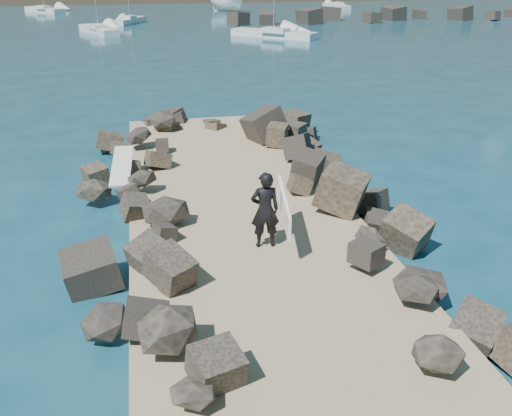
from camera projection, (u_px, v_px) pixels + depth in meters
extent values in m
plane|color=#0F384C|center=(248.00, 246.00, 14.88)|extent=(800.00, 800.00, 0.00)
cube|color=#8C7759|center=(265.00, 273.00, 12.96)|extent=(6.00, 26.00, 0.60)
cube|color=black|center=(134.00, 268.00, 12.80)|extent=(2.60, 22.00, 1.00)
cube|color=black|center=(377.00, 244.00, 13.86)|extent=(2.60, 22.00, 1.00)
cube|color=black|center=(443.00, 15.00, 70.42)|extent=(52.00, 4.00, 1.20)
cube|color=silver|center=(122.00, 169.00, 17.20)|extent=(0.75, 2.34, 0.08)
imported|color=white|center=(227.00, 3.00, 81.47)|extent=(5.75, 5.87, 2.31)
imported|color=black|center=(265.00, 210.00, 13.21)|extent=(0.69, 0.46, 1.85)
cube|color=white|center=(284.00, 206.00, 13.27)|extent=(0.38, 2.29, 0.72)
cube|color=silver|center=(45.00, 11.00, 80.25)|extent=(6.20, 7.34, 0.80)
cube|color=silver|center=(43.00, 7.00, 79.37)|extent=(2.35, 2.53, 0.44)
cube|color=silver|center=(336.00, 7.00, 86.55)|extent=(2.25, 7.13, 0.80)
cube|color=silver|center=(338.00, 4.00, 85.59)|extent=(1.32, 2.07, 0.44)
cube|color=silver|center=(99.00, 31.00, 57.38)|extent=(4.34, 7.37, 0.80)
cube|color=silver|center=(98.00, 27.00, 56.46)|extent=(1.88, 2.34, 0.44)
cube|color=silver|center=(274.00, 35.00, 54.50)|extent=(7.61, 7.28, 0.80)
cube|color=silver|center=(276.00, 30.00, 53.66)|extent=(2.71, 2.66, 0.44)
cube|color=silver|center=(130.00, 22.00, 66.01)|extent=(3.80, 5.74, 0.80)
cube|color=silver|center=(130.00, 18.00, 65.26)|extent=(1.57, 1.87, 0.44)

